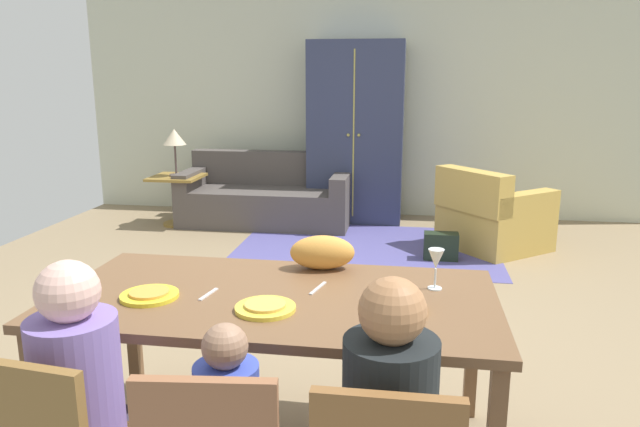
% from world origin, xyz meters
% --- Properties ---
extents(ground_plane, '(7.17, 6.05, 0.02)m').
position_xyz_m(ground_plane, '(0.00, 0.42, -0.01)').
color(ground_plane, '#887455').
extents(back_wall, '(7.17, 0.10, 2.70)m').
position_xyz_m(back_wall, '(0.00, 3.50, 1.35)').
color(back_wall, beige).
rests_on(back_wall, ground_plane).
extents(dining_table, '(1.93, 0.97, 0.76)m').
position_xyz_m(dining_table, '(-0.02, -1.47, 0.69)').
color(dining_table, brown).
rests_on(dining_table, ground_plane).
extents(plate_near_man, '(0.25, 0.25, 0.02)m').
position_xyz_m(plate_near_man, '(-0.55, -1.59, 0.77)').
color(plate_near_man, yellow).
rests_on(plate_near_man, dining_table).
extents(pizza_near_man, '(0.17, 0.17, 0.01)m').
position_xyz_m(pizza_near_man, '(-0.55, -1.59, 0.78)').
color(pizza_near_man, gold).
rests_on(pizza_near_man, plate_near_man).
extents(plate_near_child, '(0.25, 0.25, 0.02)m').
position_xyz_m(plate_near_child, '(-0.02, -1.65, 0.77)').
color(plate_near_child, yellow).
rests_on(plate_near_child, dining_table).
extents(pizza_near_child, '(0.17, 0.17, 0.01)m').
position_xyz_m(pizza_near_child, '(-0.02, -1.65, 0.78)').
color(pizza_near_child, gold).
rests_on(pizza_near_child, plate_near_child).
extents(plate_near_woman, '(0.25, 0.25, 0.02)m').
position_xyz_m(plate_near_woman, '(0.51, -1.57, 0.77)').
color(plate_near_woman, yellow).
rests_on(plate_near_woman, dining_table).
extents(wine_glass, '(0.07, 0.07, 0.19)m').
position_xyz_m(wine_glass, '(0.68, -1.29, 0.89)').
color(wine_glass, silver).
rests_on(wine_glass, dining_table).
extents(fork, '(0.04, 0.15, 0.01)m').
position_xyz_m(fork, '(-0.31, -1.52, 0.76)').
color(fork, silver).
rests_on(fork, dining_table).
extents(knife, '(0.05, 0.17, 0.01)m').
position_xyz_m(knife, '(0.16, -1.37, 0.76)').
color(knife, silver).
rests_on(knife, dining_table).
extents(person_man, '(0.31, 0.41, 1.11)m').
position_xyz_m(person_man, '(-0.54, -2.13, 0.51)').
color(person_man, '#393348').
rests_on(person_man, ground_plane).
extents(cat, '(0.34, 0.21, 0.17)m').
position_xyz_m(cat, '(0.13, -1.08, 0.84)').
color(cat, gold).
rests_on(cat, dining_table).
extents(area_rug, '(2.60, 1.80, 0.01)m').
position_xyz_m(area_rug, '(0.13, 1.92, 0.00)').
color(area_rug, '#4F4C8C').
rests_on(area_rug, ground_plane).
extents(couch, '(1.96, 0.86, 0.82)m').
position_xyz_m(couch, '(-1.12, 2.78, 0.30)').
color(couch, '#4D4643').
rests_on(couch, ground_plane).
extents(armchair, '(1.20, 1.20, 0.82)m').
position_xyz_m(armchair, '(1.36, 2.08, 0.32)').
color(armchair, '#BA9746').
rests_on(armchair, ground_plane).
extents(armoire, '(1.10, 0.59, 2.10)m').
position_xyz_m(armoire, '(-0.11, 3.11, 1.05)').
color(armoire, '#2F3653').
rests_on(armoire, ground_plane).
extents(side_table, '(0.56, 0.56, 0.58)m').
position_xyz_m(side_table, '(-2.12, 2.52, 0.38)').
color(side_table, olive).
rests_on(side_table, ground_plane).
extents(table_lamp, '(0.26, 0.26, 0.54)m').
position_xyz_m(table_lamp, '(-2.12, 2.52, 1.01)').
color(table_lamp, '#4F3F3C').
rests_on(table_lamp, side_table).
extents(handbag, '(0.32, 0.16, 0.26)m').
position_xyz_m(handbag, '(0.86, 1.62, 0.13)').
color(handbag, black).
rests_on(handbag, ground_plane).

